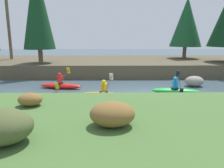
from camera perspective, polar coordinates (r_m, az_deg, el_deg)
The scene contains 13 objects.
ground_plane at distance 12.52m, azimuth 9.58°, elevation -2.72°, with size 90.00×90.00×0.00m, color #425660.
riverbank_near at distance 6.88m, azimuth 18.72°, elevation -12.36°, with size 44.00×6.57×0.83m.
riverbank_far at distance 21.18m, azimuth 5.35°, elevation 4.99°, with size 44.00×9.15×1.06m.
conifer_tree_mid_left at distance 19.06m, azimuth -18.97°, elevation 18.67°, with size 2.52×2.52×7.82m.
conifer_tree_centre at distance 23.18m, azimuth 18.88°, elevation 15.01°, with size 3.08×3.08×5.84m.
bare_tree_upstream at distance 23.49m, azimuth -25.34°, elevation 14.50°, with size 4.09×4.04×7.46m.
shrub_clump_nearest at distance 8.16m, azimuth -20.60°, elevation -3.79°, with size 0.84×0.70×0.46m.
shrub_clump_second at distance 5.60m, azimuth -27.12°, elevation -9.86°, with size 1.47×1.22×0.80m.
shrub_clump_third at distance 5.95m, azimuth 0.09°, elevation -7.83°, with size 1.23×1.02×0.66m.
kayaker_lead at distance 12.93m, azimuth 16.79°, elevation -1.69°, with size 2.79×2.06×1.20m.
kayaker_middle at distance 11.51m, azimuth -1.33°, elevation -2.85°, with size 2.79×2.06×1.20m.
kayaker_trailing at distance 14.09m, azimuth -13.18°, elevation -0.26°, with size 2.79×2.06×1.20m.
boulder_midstream at distance 15.28m, azimuth 20.73°, elevation 0.69°, with size 1.21×0.95×0.68m.
Camera 1 is at (-2.23, -11.89, 3.21)m, focal length 35.00 mm.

